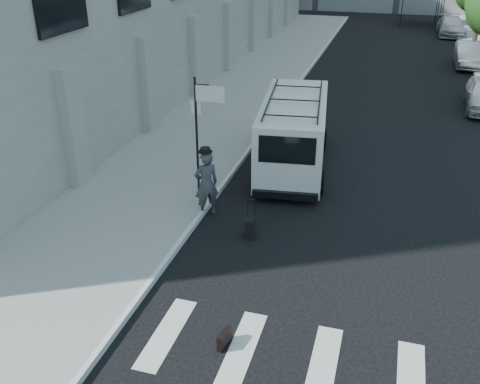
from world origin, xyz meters
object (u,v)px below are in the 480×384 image
Objects in this scene: businessman at (206,184)px; briefcase at (225,339)px; suitcase at (250,228)px; parked_car_b at (469,55)px; cargo_van at (294,132)px; parked_car_c at (451,26)px.

businessman is 4.38× the size of briefcase.
suitcase is 23.42m from parked_car_b.
cargo_van reaches higher than parked_car_b.
suitcase is 33.27m from parked_car_c.
suitcase is (1.52, -0.86, -0.69)m from businessman.
parked_car_b is at bearing -151.26° from businessman.
cargo_van reaches higher than parked_car_c.
parked_car_b is 10.31m from parked_car_c.
cargo_van is (0.13, 5.04, 0.94)m from suitcase.
suitcase is 0.23× the size of parked_car_c.
businessman reaches higher than parked_car_c.
parked_car_b is at bearing 60.62° from cargo_van.
briefcase is 9.25m from cargo_van.
parked_car_c is at bearing -143.71° from businessman.
businessman is 23.12m from parked_car_b.
suitcase is (-0.62, 4.14, 0.11)m from briefcase.
parked_car_b is (7.05, 17.25, -0.52)m from cargo_van.
cargo_van is at bearing 103.48° from briefcase.
cargo_van is (-0.49, 9.18, 1.04)m from briefcase.
briefcase is at bearing -94.07° from cargo_van.
businessman is 1.88m from suitcase.
cargo_van is 1.53× the size of parked_car_b.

